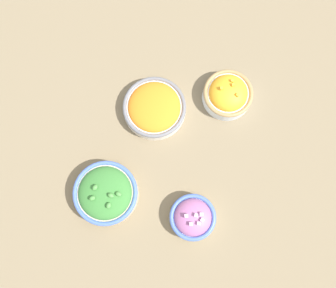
% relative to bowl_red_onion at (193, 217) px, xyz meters
% --- Properties ---
extents(ground_plane, '(3.00, 3.00, 0.00)m').
position_rel_bowl_red_onion_xyz_m(ground_plane, '(-0.16, -0.14, -0.03)').
color(ground_plane, '#75664C').
extents(bowl_red_onion, '(0.13, 0.13, 0.08)m').
position_rel_bowl_red_onion_xyz_m(bowl_red_onion, '(0.00, 0.00, 0.00)').
color(bowl_red_onion, silver).
rests_on(bowl_red_onion, ground_plane).
extents(bowl_broccoli, '(0.18, 0.18, 0.08)m').
position_rel_bowl_red_onion_xyz_m(bowl_broccoli, '(0.03, -0.24, 0.00)').
color(bowl_broccoli, beige).
rests_on(bowl_broccoli, ground_plane).
extents(bowl_carrots, '(0.18, 0.18, 0.06)m').
position_rel_bowl_red_onion_xyz_m(bowl_carrots, '(-0.25, -0.21, -0.00)').
color(bowl_carrots, silver).
rests_on(bowl_carrots, ground_plane).
extents(bowl_squash, '(0.14, 0.14, 0.08)m').
position_rel_bowl_red_onion_xyz_m(bowl_squash, '(-0.36, -0.03, 0.00)').
color(bowl_squash, silver).
rests_on(bowl_squash, ground_plane).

